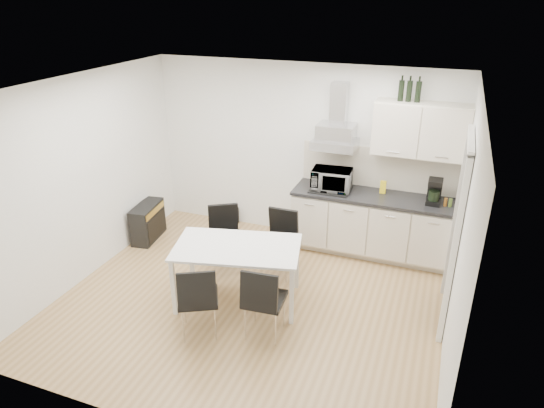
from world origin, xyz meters
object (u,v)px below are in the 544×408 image
at_px(kitchenette, 376,200).
at_px(floor_speaker, 233,216).
at_px(chair_near_right, 265,300).
at_px(guitar_amp, 148,222).
at_px(dining_table, 237,252).
at_px(chair_near_left, 198,299).
at_px(chair_far_right, 278,245).
at_px(chair_far_left, 225,240).

height_order(kitchenette, floor_speaker, kitchenette).
height_order(chair_near_right, guitar_amp, chair_near_right).
height_order(dining_table, guitar_amp, dining_table).
xyz_separation_m(chair_near_left, guitar_amp, (-1.80, 1.69, -0.16)).
relative_size(chair_far_right, chair_near_left, 1.00).
relative_size(chair_far_left, chair_near_right, 1.00).
height_order(chair_far_right, floor_speaker, chair_far_right).
xyz_separation_m(kitchenette, chair_near_left, (-1.48, -2.45, -0.39)).
bearing_deg(chair_near_left, kitchenette, 31.10).
distance_m(chair_far_left, chair_far_right, 0.72).
bearing_deg(chair_near_right, floor_speaker, 117.60).
bearing_deg(guitar_amp, chair_far_left, -22.08).
distance_m(kitchenette, chair_near_right, 2.39).
bearing_deg(chair_near_right, dining_table, 134.07).
xyz_separation_m(chair_near_left, floor_speaker, (-0.80, 2.61, -0.31)).
bearing_deg(chair_far_left, guitar_amp, -45.39).
distance_m(kitchenette, guitar_amp, 3.41).
bearing_deg(chair_near_left, chair_far_right, 46.67).
height_order(guitar_amp, floor_speaker, guitar_amp).
bearing_deg(dining_table, guitar_amp, 139.74).
bearing_deg(chair_far_right, chair_near_left, 74.68).
bearing_deg(dining_table, floor_speaker, 103.23).
relative_size(chair_far_right, floor_speaker, 3.37).
height_order(chair_far_right, guitar_amp, chair_far_right).
bearing_deg(chair_far_right, chair_far_left, 9.68).
height_order(chair_near_left, chair_near_right, same).
relative_size(chair_near_right, floor_speaker, 3.37).
bearing_deg(chair_far_right, guitar_amp, -6.27).
distance_m(dining_table, chair_near_right, 0.75).
bearing_deg(kitchenette, guitar_amp, -167.07).
distance_m(chair_near_left, chair_near_right, 0.72).
xyz_separation_m(chair_near_left, chair_near_right, (0.68, 0.23, 0.00)).
distance_m(chair_far_right, chair_near_right, 1.24).
relative_size(dining_table, floor_speaker, 6.21).
bearing_deg(floor_speaker, chair_near_left, -82.80).
bearing_deg(chair_near_right, chair_far_right, 98.75).
distance_m(dining_table, guitar_amp, 2.22).
relative_size(chair_far_left, guitar_amp, 1.26).
bearing_deg(chair_near_right, chair_far_left, 127.93).
bearing_deg(kitchenette, dining_table, -127.28).
xyz_separation_m(dining_table, chair_far_right, (0.25, 0.74, -0.23)).
height_order(chair_near_left, floor_speaker, chair_near_left).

